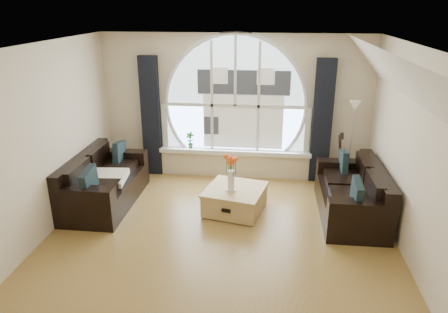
% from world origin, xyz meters
% --- Properties ---
extents(ground, '(5.00, 5.50, 0.01)m').
position_xyz_m(ground, '(0.00, 0.00, 0.00)').
color(ground, brown).
rests_on(ground, ground).
extents(ceiling, '(5.00, 5.50, 0.01)m').
position_xyz_m(ceiling, '(0.00, 0.00, 2.70)').
color(ceiling, silver).
rests_on(ceiling, ground).
extents(wall_back, '(5.00, 0.01, 2.70)m').
position_xyz_m(wall_back, '(0.00, 2.75, 1.35)').
color(wall_back, beige).
rests_on(wall_back, ground).
extents(wall_front, '(5.00, 0.01, 2.70)m').
position_xyz_m(wall_front, '(0.00, -2.75, 1.35)').
color(wall_front, beige).
rests_on(wall_front, ground).
extents(wall_left, '(0.01, 5.50, 2.70)m').
position_xyz_m(wall_left, '(-2.50, 0.00, 1.35)').
color(wall_left, beige).
rests_on(wall_left, ground).
extents(wall_right, '(0.01, 5.50, 2.70)m').
position_xyz_m(wall_right, '(2.50, 0.00, 1.35)').
color(wall_right, beige).
rests_on(wall_right, ground).
extents(attic_slope, '(0.92, 5.50, 0.72)m').
position_xyz_m(attic_slope, '(2.20, 0.00, 2.35)').
color(attic_slope, silver).
rests_on(attic_slope, ground).
extents(arched_window, '(2.60, 0.06, 2.15)m').
position_xyz_m(arched_window, '(0.00, 2.72, 1.62)').
color(arched_window, silver).
rests_on(arched_window, wall_back).
extents(window_sill, '(2.90, 0.22, 0.08)m').
position_xyz_m(window_sill, '(0.00, 2.65, 0.51)').
color(window_sill, white).
rests_on(window_sill, wall_back).
extents(window_frame, '(2.76, 0.08, 2.15)m').
position_xyz_m(window_frame, '(0.00, 2.69, 1.62)').
color(window_frame, white).
rests_on(window_frame, wall_back).
extents(neighbor_house, '(1.70, 0.02, 1.50)m').
position_xyz_m(neighbor_house, '(0.15, 2.71, 1.50)').
color(neighbor_house, silver).
rests_on(neighbor_house, wall_back).
extents(curtain_left, '(0.35, 0.12, 2.30)m').
position_xyz_m(curtain_left, '(-1.60, 2.63, 1.15)').
color(curtain_left, black).
rests_on(curtain_left, ground).
extents(curtain_right, '(0.35, 0.12, 2.30)m').
position_xyz_m(curtain_right, '(1.60, 2.63, 1.15)').
color(curtain_right, black).
rests_on(curtain_right, ground).
extents(sofa_left, '(0.96, 1.90, 0.84)m').
position_xyz_m(sofa_left, '(-2.05, 1.24, 0.40)').
color(sofa_left, black).
rests_on(sofa_left, ground).
extents(sofa_right, '(0.93, 1.84, 0.82)m').
position_xyz_m(sofa_right, '(1.97, 1.26, 0.40)').
color(sofa_right, black).
rests_on(sofa_right, ground).
extents(coffee_chest, '(1.08, 1.08, 0.44)m').
position_xyz_m(coffee_chest, '(0.14, 1.20, 0.22)').
color(coffee_chest, tan).
rests_on(coffee_chest, ground).
extents(throw_blanket, '(0.59, 0.59, 0.10)m').
position_xyz_m(throw_blanket, '(-1.93, 1.16, 0.50)').
color(throw_blanket, silver).
rests_on(throw_blanket, sofa_left).
extents(vase_flowers, '(0.24, 0.24, 0.70)m').
position_xyz_m(vase_flowers, '(0.09, 1.10, 0.79)').
color(vase_flowers, white).
rests_on(vase_flowers, coffee_chest).
extents(floor_lamp, '(0.24, 0.24, 1.60)m').
position_xyz_m(floor_lamp, '(2.11, 2.44, 0.80)').
color(floor_lamp, '#B2B2B2').
rests_on(floor_lamp, ground).
extents(guitar, '(0.41, 0.33, 1.06)m').
position_xyz_m(guitar, '(1.92, 2.42, 0.53)').
color(guitar, olive).
rests_on(guitar, ground).
extents(potted_plant, '(0.19, 0.15, 0.32)m').
position_xyz_m(potted_plant, '(-0.86, 2.65, 0.71)').
color(potted_plant, '#1E6023').
rests_on(potted_plant, window_sill).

